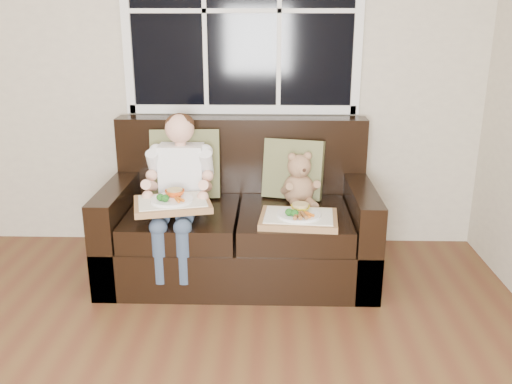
{
  "coord_description": "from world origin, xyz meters",
  "views": [
    {
      "loc": [
        0.77,
        -1.31,
        1.61
      ],
      "look_at": [
        0.68,
        1.85,
        0.59
      ],
      "focal_mm": 38.0,
      "sensor_mm": 36.0,
      "label": 1
    }
  ],
  "objects_px": {
    "loveseat": "(240,224)",
    "child": "(179,179)",
    "tray_left": "(172,202)",
    "tray_right": "(299,217)",
    "teddy_bear": "(299,183)"
  },
  "relations": [
    {
      "from": "tray_left",
      "to": "tray_right",
      "type": "height_order",
      "value": "tray_left"
    },
    {
      "from": "child",
      "to": "tray_left",
      "type": "distance_m",
      "value": 0.24
    },
    {
      "from": "loveseat",
      "to": "child",
      "type": "bearing_deg",
      "value": -161.6
    },
    {
      "from": "loveseat",
      "to": "child",
      "type": "xyz_separation_m",
      "value": [
        -0.37,
        -0.12,
        0.35
      ]
    },
    {
      "from": "teddy_bear",
      "to": "tray_left",
      "type": "xyz_separation_m",
      "value": [
        -0.76,
        -0.36,
        -0.02
      ]
    },
    {
      "from": "loveseat",
      "to": "teddy_bear",
      "type": "distance_m",
      "value": 0.48
    },
    {
      "from": "child",
      "to": "tray_left",
      "type": "height_order",
      "value": "child"
    },
    {
      "from": "loveseat",
      "to": "tray_right",
      "type": "distance_m",
      "value": 0.52
    },
    {
      "from": "loveseat",
      "to": "tray_right",
      "type": "height_order",
      "value": "loveseat"
    },
    {
      "from": "loveseat",
      "to": "tray_left",
      "type": "bearing_deg",
      "value": -137.26
    },
    {
      "from": "child",
      "to": "tray_left",
      "type": "xyz_separation_m",
      "value": [
        -0.01,
        -0.22,
        -0.08
      ]
    },
    {
      "from": "loveseat",
      "to": "teddy_bear",
      "type": "xyz_separation_m",
      "value": [
        0.38,
        0.02,
        0.28
      ]
    },
    {
      "from": "loveseat",
      "to": "tray_left",
      "type": "height_order",
      "value": "loveseat"
    },
    {
      "from": "loveseat",
      "to": "child",
      "type": "relative_size",
      "value": 1.86
    },
    {
      "from": "tray_left",
      "to": "teddy_bear",
      "type": "bearing_deg",
      "value": 11.53
    }
  ]
}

